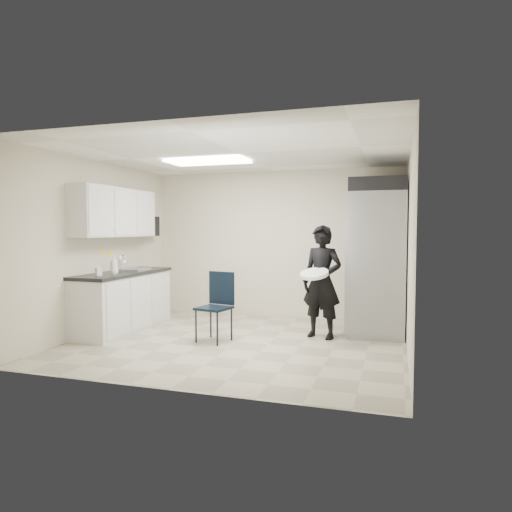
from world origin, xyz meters
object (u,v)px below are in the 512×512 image
(lower_counter, at_px, (124,302))
(folding_chair, at_px, (214,308))
(man_tuxedo, at_px, (322,282))
(commercial_fridge, at_px, (378,263))

(lower_counter, relative_size, folding_chair, 2.02)
(man_tuxedo, bearing_deg, folding_chair, -138.62)
(lower_counter, bearing_deg, man_tuxedo, 7.33)
(lower_counter, bearing_deg, folding_chair, -9.72)
(folding_chair, relative_size, man_tuxedo, 0.58)
(commercial_fridge, bearing_deg, folding_chair, -147.82)
(lower_counter, relative_size, man_tuxedo, 1.17)
(lower_counter, xyz_separation_m, commercial_fridge, (3.78, 1.07, 0.62))
(commercial_fridge, distance_m, folding_chair, 2.61)
(folding_chair, bearing_deg, man_tuxedo, 37.62)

